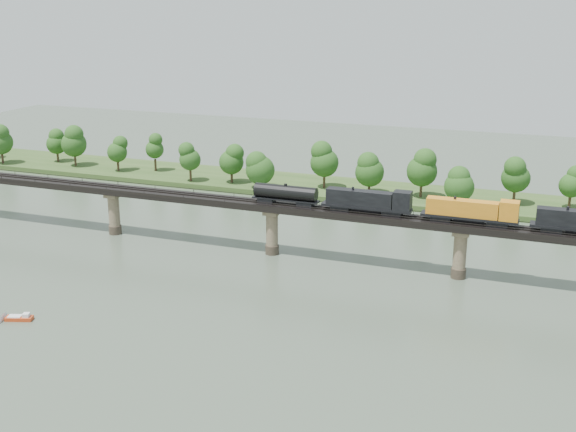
% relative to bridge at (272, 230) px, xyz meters
% --- Properties ---
extents(ground, '(400.00, 400.00, 0.00)m').
position_rel_bridge_xyz_m(ground, '(0.00, -30.00, -5.46)').
color(ground, '#3A4939').
rests_on(ground, ground).
extents(far_bank, '(300.00, 24.00, 1.60)m').
position_rel_bridge_xyz_m(far_bank, '(0.00, 55.00, -4.66)').
color(far_bank, '#2E481D').
rests_on(far_bank, ground).
extents(bridge, '(236.00, 30.00, 11.50)m').
position_rel_bridge_xyz_m(bridge, '(0.00, 0.00, 0.00)').
color(bridge, '#473A2D').
rests_on(bridge, ground).
extents(bridge_superstructure, '(220.00, 4.90, 0.75)m').
position_rel_bridge_xyz_m(bridge_superstructure, '(0.00, 0.00, 6.33)').
color(bridge_superstructure, black).
rests_on(bridge_superstructure, bridge).
extents(far_treeline, '(289.06, 17.54, 13.60)m').
position_rel_bridge_xyz_m(far_treeline, '(-8.21, 50.52, 3.37)').
color(far_treeline, '#382619').
rests_on(far_treeline, far_bank).
extents(freight_train, '(75.26, 2.93, 5.18)m').
position_rel_bridge_xyz_m(freight_train, '(34.61, -0.00, 8.51)').
color(freight_train, black).
rests_on(freight_train, bridge).
extents(motorboat, '(4.92, 3.06, 1.30)m').
position_rel_bridge_xyz_m(motorboat, '(-28.45, -46.87, -5.01)').
color(motorboat, '#BA3915').
rests_on(motorboat, ground).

